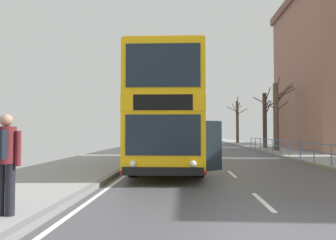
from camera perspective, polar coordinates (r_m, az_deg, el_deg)
name	(u,v)px	position (r m, az deg, el deg)	size (l,w,h in m)	color
ground	(256,237)	(5.16, 15.45, -19.49)	(15.80, 140.00, 0.20)	#4A4A4F
double_decker_bus_main	(169,116)	(14.54, 0.23, 0.77)	(3.33, 10.76, 4.46)	#F4B20F
pedestrian_railing_far_kerb	(300,147)	(18.75, 22.54, -4.47)	(0.05, 26.06, 0.95)	#386BA8
pedestrian_with_backpack	(4,156)	(6.21, -27.19, -5.71)	(0.54, 0.52, 1.76)	black
bare_tree_far_00	(265,119)	(32.01, 16.94, 0.21)	(1.17, 2.16, 5.92)	#423328
bare_tree_far_01	(276,115)	(26.78, 18.81, 0.91)	(3.41, 1.78, 5.71)	brown
bare_tree_far_02	(237,120)	(44.60, 12.29, -0.08)	(2.64, 3.21, 6.14)	#4C3D2D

